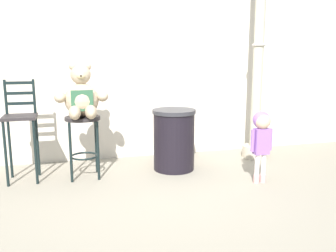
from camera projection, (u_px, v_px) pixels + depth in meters
The scene contains 8 objects.
ground_plane at pixel (167, 196), 3.85m from camera, with size 24.00×24.00×0.00m, color gray.
building_wall at pixel (135, 27), 5.17m from camera, with size 7.19×0.30×3.80m, color beige.
bar_stool_with_teddy at pixel (83, 133), 4.36m from camera, with size 0.42×0.42×0.76m.
teddy_bear at pixel (82, 97), 4.25m from camera, with size 0.63×0.56×0.65m.
child_walking at pixel (262, 131), 4.14m from camera, with size 0.27×0.22×0.85m.
trash_bin at pixel (174, 139), 4.70m from camera, with size 0.56×0.56×0.80m.
lamppost at pixel (257, 82), 5.11m from camera, with size 0.34×0.34×2.82m.
bar_chair_empty at pixel (21, 124), 4.22m from camera, with size 0.38×0.38×1.21m.
Camera 1 is at (-0.95, -3.52, 1.47)m, focal length 38.29 mm.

